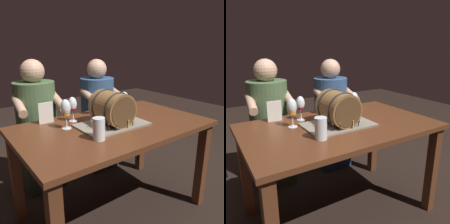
{
  "view_description": "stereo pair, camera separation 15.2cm",
  "coord_description": "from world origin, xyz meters",
  "views": [
    {
      "loc": [
        -0.97,
        -1.26,
        1.31
      ],
      "look_at": [
        -0.02,
        -0.01,
        0.85
      ],
      "focal_mm": 36.65,
      "sensor_mm": 36.0,
      "label": 1
    },
    {
      "loc": [
        -0.85,
        -1.35,
        1.31
      ],
      "look_at": [
        -0.02,
        -0.01,
        0.85
      ],
      "focal_mm": 36.65,
      "sensor_mm": 36.0,
      "label": 2
    }
  ],
  "objects": [
    {
      "name": "ground_plane",
      "position": [
        0.0,
        0.0,
        0.0
      ],
      "size": [
        8.0,
        8.0,
        0.0
      ],
      "primitive_type": "plane",
      "color": "black"
    },
    {
      "name": "dining_table",
      "position": [
        0.0,
        0.0,
        0.64
      ],
      "size": [
        1.4,
        0.84,
        0.75
      ],
      "color": "#562D19",
      "rests_on": "ground"
    },
    {
      "name": "barrel_cake",
      "position": [
        -0.02,
        -0.01,
        0.87
      ],
      "size": [
        0.49,
        0.32,
        0.26
      ],
      "color": "gray",
      "rests_on": "dining_table"
    },
    {
      "name": "wine_glass_empty",
      "position": [
        0.02,
        0.3,
        0.88
      ],
      "size": [
        0.07,
        0.07,
        0.18
      ],
      "color": "white",
      "rests_on": "dining_table"
    },
    {
      "name": "wine_glass_red",
      "position": [
        -0.21,
        0.24,
        0.88
      ],
      "size": [
        0.07,
        0.07,
        0.19
      ],
      "color": "white",
      "rests_on": "dining_table"
    },
    {
      "name": "wine_glass_white",
      "position": [
        0.24,
        0.17,
        0.88
      ],
      "size": [
        0.07,
        0.07,
        0.19
      ],
      "color": "white",
      "rests_on": "dining_table"
    },
    {
      "name": "wine_glass_amber",
      "position": [
        -0.32,
        0.12,
        0.89
      ],
      "size": [
        0.07,
        0.07,
        0.21
      ],
      "color": "white",
      "rests_on": "dining_table"
    },
    {
      "name": "beer_pint",
      "position": [
        -0.25,
        -0.17,
        0.82
      ],
      "size": [
        0.08,
        0.08,
        0.14
      ],
      "color": "white",
      "rests_on": "dining_table"
    },
    {
      "name": "menu_card",
      "position": [
        -0.39,
        0.32,
        0.83
      ],
      "size": [
        0.11,
        0.02,
        0.16
      ],
      "primitive_type": "cube",
      "rotation": [
        0.04,
        0.0,
        -0.02
      ],
      "color": "silver",
      "rests_on": "dining_table"
    },
    {
      "name": "person_seated_left",
      "position": [
        -0.33,
        0.71,
        0.57
      ],
      "size": [
        0.41,
        0.5,
        1.2
      ],
      "color": "#2A3A24",
      "rests_on": "ground"
    },
    {
      "name": "person_seated_right",
      "position": [
        0.33,
        0.71,
        0.55
      ],
      "size": [
        0.41,
        0.5,
        1.18
      ],
      "color": "#1B2D46",
      "rests_on": "ground"
    }
  ]
}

